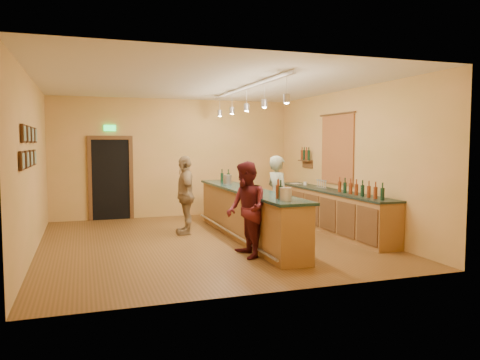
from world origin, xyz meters
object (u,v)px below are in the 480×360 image
object	(u,v)px
bartender	(278,197)
customer_b	(185,195)
back_counter	(331,210)
bar_stool	(239,197)
customer_a	(246,210)
tasting_bar	(246,210)

from	to	relation	value
bartender	customer_b	distance (m)	2.05
back_counter	bar_stool	distance (m)	2.55
bar_stool	customer_a	bearing A→B (deg)	-106.63
customer_b	bar_stool	world-z (taller)	customer_b
back_counter	bartender	size ratio (longest dim) A/B	2.61
customer_a	customer_b	bearing A→B (deg)	-167.33
bartender	bar_stool	distance (m)	2.28
customer_b	bar_stool	size ratio (longest dim) A/B	2.28
customer_a	back_counter	bearing A→B (deg)	122.84
bartender	back_counter	bearing A→B (deg)	-91.85
bartender	tasting_bar	bearing A→B (deg)	73.16
tasting_bar	customer_a	xyz separation A→B (m)	(-0.55, -1.55, 0.24)
customer_a	bar_stool	bearing A→B (deg)	163.24
bartender	bar_stool	bearing A→B (deg)	-8.72
tasting_bar	customer_b	distance (m)	1.47
back_counter	bartender	xyz separation A→B (m)	(-1.43, -0.24, 0.38)
customer_b	customer_a	bearing A→B (deg)	17.72
bartender	customer_b	size ratio (longest dim) A/B	1.01
customer_a	bar_stool	size ratio (longest dim) A/B	2.23
back_counter	customer_a	bearing A→B (deg)	-147.03
back_counter	tasting_bar	size ratio (longest dim) A/B	0.89
customer_a	tasting_bar	bearing A→B (deg)	160.34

